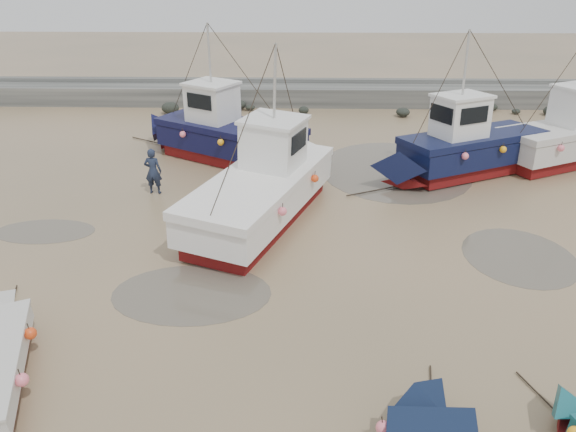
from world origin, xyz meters
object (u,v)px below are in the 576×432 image
cabin_boat_1 (267,183)px  cabin_boat_2 (462,147)px  person (155,193)px  cabin_boat_3 (570,135)px  cabin_boat_0 (220,132)px

cabin_boat_1 → cabin_boat_2: (8.29, 4.35, 0.06)m
cabin_boat_2 → person: size_ratio=4.79×
cabin_boat_2 → cabin_boat_3: bearing=-97.7°
cabin_boat_3 → cabin_boat_2: bearing=-98.2°
cabin_boat_2 → cabin_boat_1: bearing=91.4°
cabin_boat_0 → person: bearing=-174.7°
cabin_boat_0 → cabin_boat_2: (10.88, -2.07, 0.03)m
cabin_boat_3 → cabin_boat_1: bearing=-92.5°
person → cabin_boat_1: bearing=160.0°
cabin_boat_0 → cabin_boat_1: 6.93m
cabin_boat_0 → cabin_boat_1: bearing=-126.3°
cabin_boat_1 → cabin_boat_2: bearing=48.1°
cabin_boat_0 → cabin_boat_3: 16.32m
cabin_boat_0 → person: size_ratio=4.96×
cabin_boat_1 → person: 5.35m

